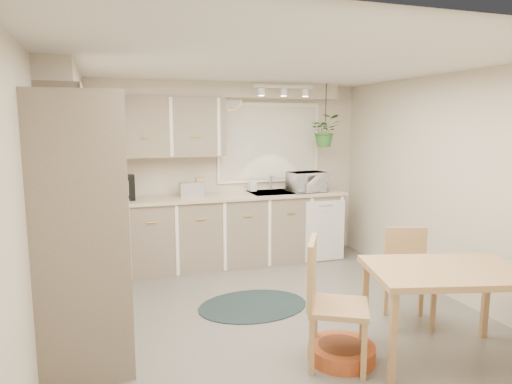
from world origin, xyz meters
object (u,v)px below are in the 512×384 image
(chair_left, at_px, (339,303))
(braided_rug, at_px, (253,306))
(pet_bed, at_px, (341,352))
(microwave, at_px, (307,180))
(chair_back, at_px, (410,278))
(dining_table, at_px, (444,314))

(chair_left, distance_m, braided_rug, 1.41)
(braided_rug, xyz_separation_m, pet_bed, (0.34, -1.25, 0.06))
(microwave, bearing_deg, braided_rug, -138.12)
(pet_bed, bearing_deg, chair_left, -142.06)
(microwave, bearing_deg, chair_left, -115.93)
(chair_back, relative_size, pet_bed, 1.65)
(dining_table, relative_size, microwave, 2.42)
(dining_table, bearing_deg, microwave, 87.78)
(chair_left, relative_size, microwave, 2.01)
(chair_left, distance_m, microwave, 2.89)
(braided_rug, bearing_deg, chair_back, -33.69)
(dining_table, distance_m, chair_back, 0.66)
(dining_table, bearing_deg, chair_back, 76.56)
(dining_table, xyz_separation_m, microwave, (0.11, 2.86, 0.73))
(dining_table, distance_m, microwave, 2.95)
(braided_rug, bearing_deg, chair_left, -77.91)
(pet_bed, bearing_deg, dining_table, -17.20)
(chair_back, xyz_separation_m, microwave, (-0.04, 2.22, 0.66))
(braided_rug, xyz_separation_m, microwave, (1.22, 1.37, 1.10))
(dining_table, bearing_deg, chair_left, 167.08)
(dining_table, relative_size, chair_back, 1.35)
(pet_bed, bearing_deg, braided_rug, 105.21)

